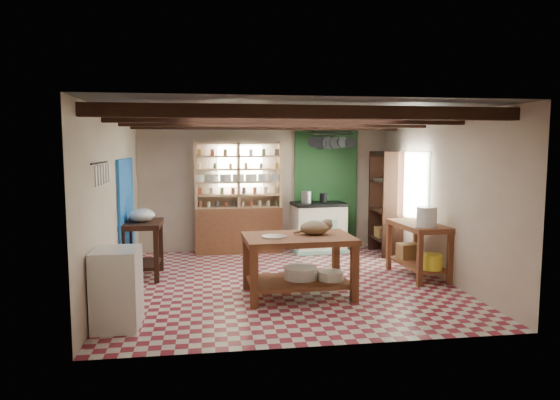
{
  "coord_description": "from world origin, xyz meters",
  "views": [
    {
      "loc": [
        -1.18,
        -7.44,
        2.1
      ],
      "look_at": [
        -0.02,
        0.3,
        1.25
      ],
      "focal_mm": 32.0,
      "sensor_mm": 36.0,
      "label": 1
    }
  ],
  "objects": [
    {
      "name": "shelving_unit",
      "position": [
        -0.55,
        2.31,
        1.1
      ],
      "size": [
        1.7,
        0.34,
        2.2
      ],
      "primitive_type": "cube",
      "color": "tan",
      "rests_on": "floor"
    },
    {
      "name": "green_wall_patch",
      "position": [
        1.25,
        2.47,
        1.25
      ],
      "size": [
        1.3,
        0.04,
        2.3
      ],
      "primitive_type": "cube",
      "color": "#1D4922",
      "rests_on": "wall_back"
    },
    {
      "name": "wall_back",
      "position": [
        0.0,
        2.5,
        1.3
      ],
      "size": [
        5.0,
        0.04,
        2.6
      ],
      "primitive_type": "cube",
      "color": "#C5B29E",
      "rests_on": "floor"
    },
    {
      "name": "white_bucket",
      "position": [
        2.15,
        -0.32,
        1.03
      ],
      "size": [
        0.32,
        0.32,
        0.31
      ],
      "primitive_type": "cylinder",
      "rotation": [
        0.0,
        0.0,
        0.06
      ],
      "color": "silver",
      "rests_on": "right_counter"
    },
    {
      "name": "stove",
      "position": [
        1.02,
        2.15,
        0.49
      ],
      "size": [
        1.06,
        0.75,
        0.99
      ],
      "primitive_type": "cube",
      "rotation": [
        0.0,
        0.0,
        0.07
      ],
      "color": "#EFE4CF",
      "rests_on": "floor"
    },
    {
      "name": "wall_front",
      "position": [
        0.0,
        -2.5,
        1.3
      ],
      "size": [
        5.0,
        0.04,
        2.6
      ],
      "primitive_type": "cube",
      "color": "#C5B29E",
      "rests_on": "floor"
    },
    {
      "name": "tall_rack",
      "position": [
        2.28,
        1.8,
        1.0
      ],
      "size": [
        0.4,
        0.86,
        2.0
      ],
      "primitive_type": "cube",
      "color": "black",
      "rests_on": "floor"
    },
    {
      "name": "blue_wall_patch",
      "position": [
        -2.47,
        0.9,
        1.1
      ],
      "size": [
        0.04,
        1.4,
        1.6
      ],
      "primitive_type": "cube",
      "color": "blue",
      "rests_on": "wall_left"
    },
    {
      "name": "kettle_left",
      "position": [
        0.78,
        2.13,
        1.1
      ],
      "size": [
        0.22,
        0.22,
        0.23
      ],
      "primitive_type": "cylinder",
      "rotation": [
        0.0,
        0.0,
        0.07
      ],
      "color": "#A8A7AF",
      "rests_on": "stove"
    },
    {
      "name": "wall_right",
      "position": [
        2.5,
        0.0,
        1.3
      ],
      "size": [
        0.04,
        5.0,
        2.6
      ],
      "primitive_type": "cube",
      "color": "#C5B29E",
      "rests_on": "floor"
    },
    {
      "name": "prep_table",
      "position": [
        -2.2,
        0.66,
        0.45
      ],
      "size": [
        0.62,
        0.89,
        0.9
      ],
      "primitive_type": "cube",
      "rotation": [
        0.0,
        0.0,
        -0.0
      ],
      "color": "black",
      "rests_on": "floor"
    },
    {
      "name": "kettle_right",
      "position": [
        1.12,
        2.16,
        1.08
      ],
      "size": [
        0.16,
        0.16,
        0.18
      ],
      "primitive_type": "cylinder",
      "rotation": [
        0.0,
        0.0,
        0.07
      ],
      "color": "black",
      "rests_on": "stove"
    },
    {
      "name": "utensil_rail",
      "position": [
        -2.44,
        -1.2,
        1.78
      ],
      "size": [
        0.06,
        0.9,
        0.28
      ],
      "primitive_type": "cube",
      "color": "black",
      "rests_on": "wall_left"
    },
    {
      "name": "ceiling_beams",
      "position": [
        0.0,
        0.0,
        2.48
      ],
      "size": [
        5.0,
        3.8,
        0.15
      ],
      "primitive_type": "cube",
      "color": "black",
      "rests_on": "ceiling"
    },
    {
      "name": "window_back",
      "position": [
        -0.5,
        2.48,
        1.7
      ],
      "size": [
        0.9,
        0.02,
        0.8
      ],
      "primitive_type": "cube",
      "color": "#B6CAB3",
      "rests_on": "wall_back"
    },
    {
      "name": "yellow_tub",
      "position": [
        2.21,
        -0.41,
        0.35
      ],
      "size": [
        0.33,
        0.33,
        0.23
      ],
      "primitive_type": "cylinder",
      "rotation": [
        0.0,
        0.0,
        0.06
      ],
      "color": "yellow",
      "rests_on": "right_counter"
    },
    {
      "name": "basin_large",
      "position": [
        0.13,
        -0.63,
        0.31
      ],
      "size": [
        0.5,
        0.5,
        0.17
      ],
      "primitive_type": "cylinder",
      "rotation": [
        0.0,
        0.0,
        0.04
      ],
      "color": "silver",
      "rests_on": "work_table"
    },
    {
      "name": "wall_left",
      "position": [
        -2.5,
        0.0,
        1.3
      ],
      "size": [
        0.04,
        5.0,
        2.6
      ],
      "primitive_type": "cube",
      "color": "#C5B29E",
      "rests_on": "floor"
    },
    {
      "name": "floor",
      "position": [
        0.0,
        0.0,
        -0.01
      ],
      "size": [
        5.0,
        5.0,
        0.02
      ],
      "primitive_type": "cube",
      "color": "maroon",
      "rests_on": "ground"
    },
    {
      "name": "cat",
      "position": [
        0.33,
        -0.63,
        0.95
      ],
      "size": [
        0.48,
        0.41,
        0.19
      ],
      "primitive_type": "ellipsoid",
      "rotation": [
        0.0,
        0.0,
        0.21
      ],
      "color": "#927555",
      "rests_on": "work_table"
    },
    {
      "name": "white_cabinet",
      "position": [
        -2.22,
        -1.59,
        0.46
      ],
      "size": [
        0.52,
        0.62,
        0.92
      ],
      "primitive_type": "cube",
      "rotation": [
        0.0,
        0.0,
        -0.02
      ],
      "color": "silver",
      "rests_on": "floor"
    },
    {
      "name": "ceiling",
      "position": [
        0.0,
        0.0,
        2.6
      ],
      "size": [
        5.0,
        5.0,
        0.02
      ],
      "primitive_type": "cube",
      "color": "#47474C",
      "rests_on": "wall_back"
    },
    {
      "name": "enamel_bowl",
      "position": [
        -2.2,
        0.66,
        1.01
      ],
      "size": [
        0.41,
        0.41,
        0.21
      ],
      "primitive_type": "ellipsoid",
      "rotation": [
        0.0,
        0.0,
        -0.0
      ],
      "color": "silver",
      "rests_on": "prep_table"
    },
    {
      "name": "steel_tray",
      "position": [
        -0.26,
        -0.75,
        0.86
      ],
      "size": [
        0.35,
        0.35,
        0.02
      ],
      "primitive_type": "cylinder",
      "rotation": [
        0.0,
        0.0,
        0.04
      ],
      "color": "#A8A7AF",
      "rests_on": "work_table"
    },
    {
      "name": "basin_small",
      "position": [
        0.54,
        -0.77,
        0.29
      ],
      "size": [
        0.37,
        0.37,
        0.12
      ],
      "primitive_type": "cylinder",
      "rotation": [
        0.0,
        0.0,
        0.04
      ],
      "color": "silver",
      "rests_on": "work_table"
    },
    {
      "name": "window_right",
      "position": [
        2.48,
        1.0,
        1.4
      ],
      "size": [
        0.02,
        1.3,
        1.2
      ],
      "primitive_type": "cube",
      "color": "#B6CAB3",
      "rests_on": "wall_right"
    },
    {
      "name": "work_table",
      "position": [
        0.09,
        -0.69,
        0.43
      ],
      "size": [
        1.54,
        1.06,
        0.85
      ],
      "primitive_type": "cube",
      "rotation": [
        0.0,
        0.0,
        0.04
      ],
      "color": "brown",
      "rests_on": "floor"
    },
    {
      "name": "pot_rack",
      "position": [
        1.25,
        2.05,
        2.18
      ],
      "size": [
        0.86,
        0.12,
        0.36
      ],
      "primitive_type": "cube",
      "color": "black",
      "rests_on": "ceiling"
    },
    {
      "name": "wicker_basket",
      "position": [
        2.16,
        0.33,
        0.36
      ],
      "size": [
        0.37,
        0.3,
        0.25
      ],
      "primitive_type": "cube",
      "rotation": [
        0.0,
        0.0,
        0.06
      ],
      "color": "olive",
      "rests_on": "right_counter"
    },
    {
      "name": "right_counter",
      "position": [
        2.18,
        0.03,
        0.44
      ],
      "size": [
        0.68,
        1.25,
        0.87
      ],
      "primitive_type": "cube",
      "rotation": [
        0.0,
        0.0,
        0.06
      ],
      "color": "brown",
      "rests_on": "floor"
    }
  ]
}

